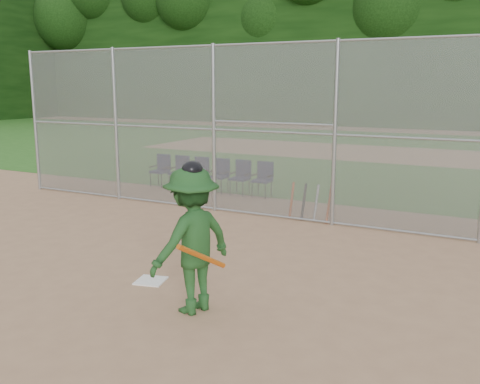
% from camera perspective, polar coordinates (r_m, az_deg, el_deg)
% --- Properties ---
extents(ground, '(100.00, 100.00, 0.00)m').
position_cam_1_polar(ground, '(8.17, -8.23, -10.71)').
color(ground, tan).
rests_on(ground, ground).
extents(grass_strip, '(100.00, 100.00, 0.00)m').
position_cam_1_polar(grass_strip, '(24.72, 16.78, 3.83)').
color(grass_strip, '#28621D').
rests_on(grass_strip, ground).
extents(dirt_patch_far, '(24.00, 24.00, 0.00)m').
position_cam_1_polar(dirt_patch_far, '(24.72, 16.78, 3.83)').
color(dirt_patch_far, tan).
rests_on(dirt_patch_far, ground).
extents(backstop_fence, '(16.09, 0.09, 4.00)m').
position_cam_1_polar(backstop_fence, '(12.02, 5.52, 6.64)').
color(backstop_fence, gray).
rests_on(backstop_fence, ground).
extents(treeline, '(81.00, 60.00, 11.00)m').
position_cam_1_polar(treeline, '(26.61, 18.32, 16.12)').
color(treeline, black).
rests_on(treeline, ground).
extents(home_plate, '(0.53, 0.53, 0.02)m').
position_cam_1_polar(home_plate, '(8.68, -9.50, -9.31)').
color(home_plate, white).
rests_on(home_plate, ground).
extents(batter_at_plate, '(1.11, 1.51, 2.09)m').
position_cam_1_polar(batter_at_plate, '(7.24, -5.16, -5.09)').
color(batter_at_plate, '#1E4C1F').
rests_on(batter_at_plate, ground).
extents(spare_bats, '(0.96, 0.37, 0.84)m').
position_cam_1_polar(spare_bats, '(12.31, 7.47, -1.10)').
color(spare_bats, '#D84C14').
rests_on(spare_bats, ground).
extents(chair_0, '(0.54, 0.52, 0.96)m').
position_cam_1_polar(chair_0, '(16.45, -8.57, 2.26)').
color(chair_0, '#10183C').
rests_on(chair_0, ground).
extents(chair_1, '(0.54, 0.52, 0.96)m').
position_cam_1_polar(chair_1, '(16.06, -6.58, 2.09)').
color(chair_1, '#10183C').
rests_on(chair_1, ground).
extents(chair_2, '(0.54, 0.52, 0.96)m').
position_cam_1_polar(chair_2, '(15.69, -4.49, 1.91)').
color(chair_2, '#10183C').
rests_on(chair_2, ground).
extents(chair_3, '(0.54, 0.52, 0.96)m').
position_cam_1_polar(chair_3, '(15.35, -2.31, 1.73)').
color(chair_3, '#10183C').
rests_on(chair_3, ground).
extents(chair_4, '(0.54, 0.52, 0.96)m').
position_cam_1_polar(chair_4, '(15.02, -0.04, 1.52)').
color(chair_4, '#10183C').
rests_on(chair_4, ground).
extents(chair_5, '(0.54, 0.52, 0.96)m').
position_cam_1_polar(chair_5, '(14.72, 2.34, 1.31)').
color(chair_5, '#10183C').
rests_on(chair_5, ground).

